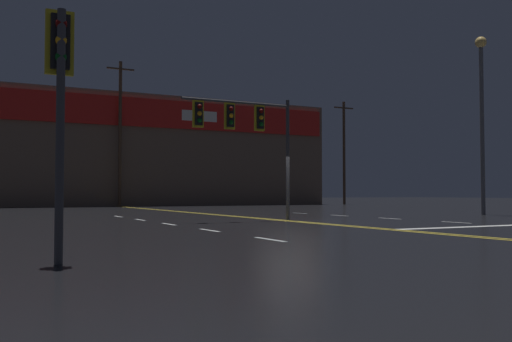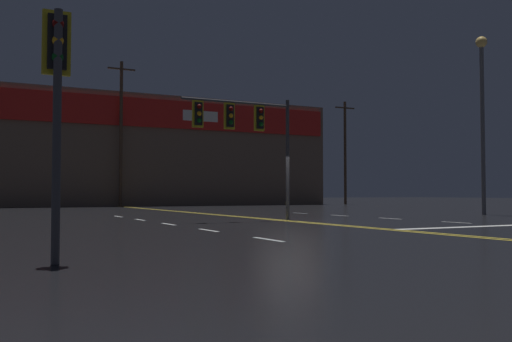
# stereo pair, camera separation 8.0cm
# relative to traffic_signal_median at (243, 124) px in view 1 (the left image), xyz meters

# --- Properties ---
(ground_plane) EXTENTS (200.00, 200.00, 0.00)m
(ground_plane) POSITION_rel_traffic_signal_median_xyz_m (1.65, -0.75, -3.68)
(ground_plane) COLOR black
(road_markings) EXTENTS (14.28, 60.00, 0.01)m
(road_markings) POSITION_rel_traffic_signal_median_xyz_m (2.55, -1.83, -3.68)
(road_markings) COLOR gold
(road_markings) RESTS_ON ground
(traffic_signal_median) EXTENTS (4.49, 0.36, 4.74)m
(traffic_signal_median) POSITION_rel_traffic_signal_median_xyz_m (0.00, 0.00, 0.00)
(traffic_signal_median) COLOR #38383D
(traffic_signal_median) RESTS_ON ground
(traffic_signal_corner_southwest) EXTENTS (0.42, 0.36, 3.85)m
(traffic_signal_corner_southwest) POSITION_rel_traffic_signal_median_xyz_m (-8.11, -10.41, -0.85)
(traffic_signal_corner_southwest) COLOR #38383D
(traffic_signal_corner_southwest) RESTS_ON ground
(streetlight_far_right) EXTENTS (0.56, 0.56, 8.84)m
(streetlight_far_right) POSITION_rel_traffic_signal_median_xyz_m (13.38, 0.48, 2.01)
(streetlight_far_right) COLOR #59595E
(streetlight_far_right) RESTS_ON ground
(building_backdrop) EXTENTS (38.98, 10.23, 9.31)m
(building_backdrop) POSITION_rel_traffic_signal_median_xyz_m (1.66, 31.27, 0.99)
(building_backdrop) COLOR brown
(building_backdrop) RESTS_ON ground
(utility_pole_row) EXTENTS (45.76, 0.26, 11.60)m
(utility_pole_row) POSITION_rel_traffic_signal_median_xyz_m (1.96, 25.75, 1.71)
(utility_pole_row) COLOR #4C3828
(utility_pole_row) RESTS_ON ground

